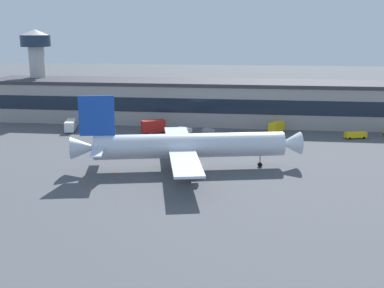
% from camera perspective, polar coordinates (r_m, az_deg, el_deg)
% --- Properties ---
extents(ground_plane, '(600.00, 600.00, 0.00)m').
position_cam_1_polar(ground_plane, '(116.58, 0.67, -2.52)').
color(ground_plane, '#4C4F54').
extents(terminal_building, '(156.42, 19.40, 14.28)m').
position_cam_1_polar(terminal_building, '(166.80, 2.79, 4.96)').
color(terminal_building, '#9E9993').
rests_on(terminal_building, ground_plane).
extents(airliner, '(53.09, 45.39, 17.50)m').
position_cam_1_polar(airliner, '(112.26, -0.71, -0.20)').
color(airliner, silver).
rests_on(airliner, ground_plane).
extents(control_tower, '(10.54, 10.54, 31.23)m').
position_cam_1_polar(control_tower, '(185.69, -17.72, 9.08)').
color(control_tower, '#B7B7B2').
rests_on(control_tower, ground_plane).
extents(belt_loader, '(6.71, 3.80, 1.95)m').
position_cam_1_polar(belt_loader, '(151.44, 18.59, 1.03)').
color(belt_loader, yellow).
rests_on(belt_loader, ground_plane).
extents(stair_truck, '(5.28, 6.34, 3.55)m').
position_cam_1_polar(stair_truck, '(152.61, 9.89, 1.96)').
color(stair_truck, yellow).
rests_on(stair_truck, ground_plane).
extents(catering_truck, '(7.53, 5.87, 4.15)m').
position_cam_1_polar(catering_truck, '(150.74, -4.63, 2.10)').
color(catering_truck, red).
rests_on(catering_truck, ground_plane).
extents(pushback_tractor, '(5.43, 4.86, 1.75)m').
position_cam_1_polar(pushback_tractor, '(150.66, -0.96, 1.65)').
color(pushback_tractor, white).
rests_on(pushback_tractor, ground_plane).
extents(fuel_truck, '(4.72, 8.83, 3.35)m').
position_cam_1_polar(fuel_truck, '(158.75, -14.05, 2.17)').
color(fuel_truck, white).
rests_on(fuel_truck, ground_plane).
extents(baggage_tug, '(4.11, 3.63, 1.85)m').
position_cam_1_polar(baggage_tug, '(148.58, 1.95, 1.49)').
color(baggage_tug, gray).
rests_on(baggage_tug, ground_plane).
extents(traffic_cone_0, '(0.44, 0.44, 0.56)m').
position_cam_1_polar(traffic_cone_0, '(106.94, -12.62, -4.22)').
color(traffic_cone_0, '#F2590C').
rests_on(traffic_cone_0, ground_plane).
extents(traffic_cone_1, '(0.45, 0.45, 0.56)m').
position_cam_1_polar(traffic_cone_1, '(110.72, -9.09, -3.43)').
color(traffic_cone_1, '#F2590C').
rests_on(traffic_cone_1, ground_plane).
extents(traffic_cone_2, '(0.52, 0.52, 0.66)m').
position_cam_1_polar(traffic_cone_2, '(102.54, -11.83, -4.94)').
color(traffic_cone_2, '#F2590C').
rests_on(traffic_cone_2, ground_plane).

